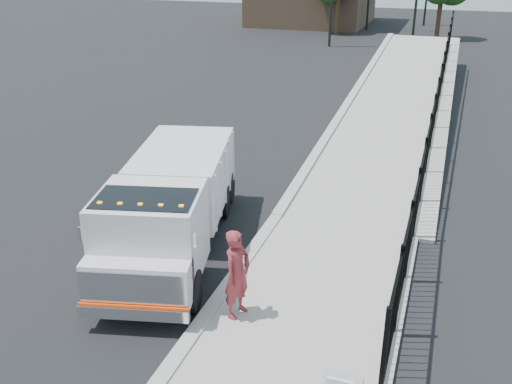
% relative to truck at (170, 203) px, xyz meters
% --- Properties ---
extents(ground, '(120.00, 120.00, 0.00)m').
position_rel_truck_xyz_m(ground, '(1.87, -1.55, -1.29)').
color(ground, black).
rests_on(ground, ground).
extents(sidewalk, '(3.55, 12.00, 0.12)m').
position_rel_truck_xyz_m(sidewalk, '(3.79, -3.55, -1.23)').
color(sidewalk, '#9E998E').
rests_on(sidewalk, ground).
extents(curb, '(0.30, 12.00, 0.16)m').
position_rel_truck_xyz_m(curb, '(1.87, -3.55, -1.21)').
color(curb, '#ADAAA3').
rests_on(curb, ground).
extents(ramp, '(3.95, 24.06, 3.19)m').
position_rel_truck_xyz_m(ramp, '(3.99, 14.45, -1.29)').
color(ramp, '#9E998E').
rests_on(ramp, ground).
extents(iron_fence, '(0.10, 28.00, 1.80)m').
position_rel_truck_xyz_m(iron_fence, '(5.42, 10.45, -0.39)').
color(iron_fence, black).
rests_on(iron_fence, ground).
extents(truck, '(3.67, 7.03, 2.30)m').
position_rel_truck_xyz_m(truck, '(0.00, 0.00, 0.00)').
color(truck, black).
rests_on(truck, ground).
extents(worker, '(0.59, 0.76, 1.83)m').
position_rel_truck_xyz_m(worker, '(2.44, -2.02, -0.26)').
color(worker, maroon).
rests_on(worker, sidewalk).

